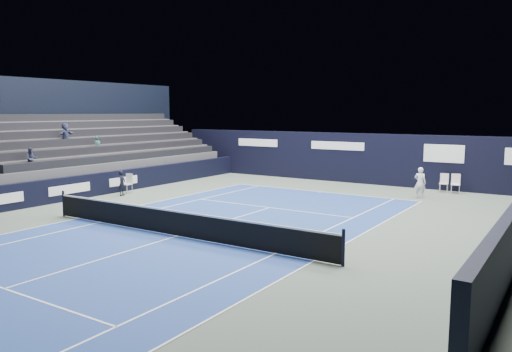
{
  "coord_description": "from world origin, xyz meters",
  "views": [
    {
      "loc": [
        11.91,
        -13.06,
        4.43
      ],
      "look_at": [
        -1.34,
        7.29,
        1.3
      ],
      "focal_mm": 35.0,
      "sensor_mm": 36.0,
      "label": 1
    }
  ],
  "objects_px": {
    "line_judge_chair": "(128,182)",
    "tennis_player": "(420,182)",
    "folding_chair_back_b": "(456,182)",
    "tennis_net": "(176,222)",
    "folding_chair_back_a": "(444,180)"
  },
  "relations": [
    {
      "from": "line_judge_chair",
      "to": "tennis_player",
      "type": "relative_size",
      "value": 0.67
    },
    {
      "from": "line_judge_chair",
      "to": "tennis_player",
      "type": "bearing_deg",
      "value": 24.35
    },
    {
      "from": "folding_chair_back_a",
      "to": "folding_chair_back_b",
      "type": "relative_size",
      "value": 0.97
    },
    {
      "from": "line_judge_chair",
      "to": "tennis_player",
      "type": "height_order",
      "value": "tennis_player"
    },
    {
      "from": "folding_chair_back_a",
      "to": "line_judge_chair",
      "type": "relative_size",
      "value": 0.96
    },
    {
      "from": "folding_chair_back_a",
      "to": "folding_chair_back_b",
      "type": "distance_m",
      "value": 0.67
    },
    {
      "from": "folding_chair_back_b",
      "to": "line_judge_chair",
      "type": "relative_size",
      "value": 1.0
    },
    {
      "from": "folding_chair_back_b",
      "to": "tennis_player",
      "type": "relative_size",
      "value": 0.66
    },
    {
      "from": "tennis_player",
      "to": "tennis_net",
      "type": "bearing_deg",
      "value": -111.52
    },
    {
      "from": "folding_chair_back_a",
      "to": "tennis_player",
      "type": "relative_size",
      "value": 0.64
    },
    {
      "from": "folding_chair_back_a",
      "to": "tennis_player",
      "type": "xyz_separation_m",
      "value": [
        -0.6,
        -2.75,
        0.12
      ]
    },
    {
      "from": "folding_chair_back_b",
      "to": "tennis_net",
      "type": "distance_m",
      "value": 16.77
    },
    {
      "from": "folding_chair_back_a",
      "to": "folding_chair_back_b",
      "type": "height_order",
      "value": "folding_chair_back_b"
    },
    {
      "from": "folding_chair_back_a",
      "to": "folding_chair_back_b",
      "type": "xyz_separation_m",
      "value": [
        0.64,
        -0.17,
        -0.08
      ]
    },
    {
      "from": "folding_chair_back_a",
      "to": "tennis_player",
      "type": "bearing_deg",
      "value": -108.4
    }
  ]
}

